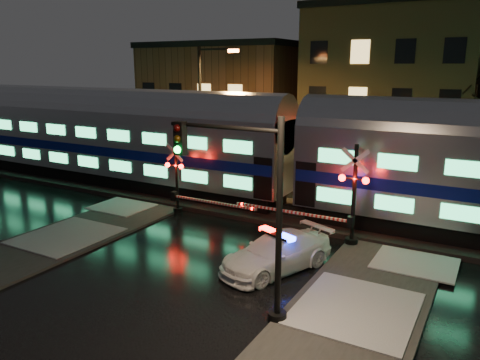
# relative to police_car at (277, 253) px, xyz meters

# --- Properties ---
(ground) EXTENTS (120.00, 120.00, 0.00)m
(ground) POSITION_rel_police_car_xyz_m (-3.00, 1.38, -0.69)
(ground) COLOR black
(ground) RESTS_ON ground
(ballast) EXTENTS (90.00, 4.20, 0.24)m
(ballast) POSITION_rel_police_car_xyz_m (-3.00, 6.38, -0.57)
(ballast) COLOR black
(ballast) RESTS_ON ground
(sidewalk_left) EXTENTS (4.00, 20.00, 0.12)m
(sidewalk_left) POSITION_rel_police_car_xyz_m (-9.50, -4.62, -0.63)
(sidewalk_left) COLOR #2D2D2D
(sidewalk_left) RESTS_ON ground
(building_left) EXTENTS (14.00, 10.00, 9.00)m
(building_left) POSITION_rel_police_car_xyz_m (-16.00, 23.38, 3.81)
(building_left) COLOR #562F21
(building_left) RESTS_ON ground
(building_mid) EXTENTS (12.00, 11.00, 11.50)m
(building_mid) POSITION_rel_police_car_xyz_m (-1.00, 23.88, 5.06)
(building_mid) COLOR brown
(building_mid) RESTS_ON ground
(train) EXTENTS (51.00, 3.12, 5.92)m
(train) POSITION_rel_police_car_xyz_m (-1.95, 6.38, 2.70)
(train) COLOR black
(train) RESTS_ON ballast
(police_car) EXTENTS (3.53, 5.07, 1.52)m
(police_car) POSITION_rel_police_car_xyz_m (0.00, 0.00, 0.00)
(police_car) COLOR white
(police_car) RESTS_ON ground
(crossing_signal_right) EXTENTS (6.18, 0.67, 4.38)m
(crossing_signal_right) POSITION_rel_police_car_xyz_m (1.39, 3.70, 1.13)
(crossing_signal_right) COLOR black
(crossing_signal_right) RESTS_ON ground
(crossing_signal_left) EXTENTS (5.36, 0.64, 3.79)m
(crossing_signal_left) POSITION_rel_police_car_xyz_m (-7.06, 3.68, 0.88)
(crossing_signal_left) COLOR black
(crossing_signal_left) RESTS_ON ground
(traffic_light) EXTENTS (3.98, 0.71, 6.15)m
(traffic_light) POSITION_rel_police_car_xyz_m (0.62, -3.35, 2.58)
(traffic_light) COLOR black
(traffic_light) RESTS_ON ground
(streetlight) EXTENTS (2.90, 0.30, 8.67)m
(streetlight) POSITION_rel_police_car_xyz_m (-10.09, 10.38, 4.31)
(streetlight) COLOR black
(streetlight) RESTS_ON ground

